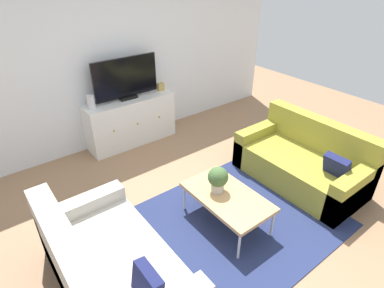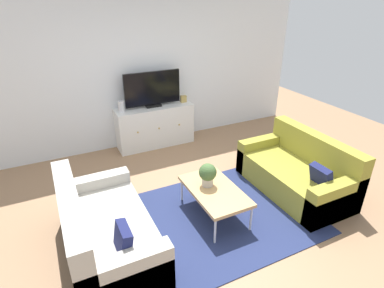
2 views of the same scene
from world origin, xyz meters
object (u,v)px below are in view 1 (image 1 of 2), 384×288
Objects in this scene: glass_vase at (91,102)px; couch_right_side at (304,162)px; couch_left_side at (107,272)px; flat_screen_tv at (126,79)px; potted_plant at (218,179)px; coffee_table at (227,197)px; tv_console at (131,121)px; mantel_clock at (161,87)px.

couch_right_side is at bearing -50.25° from glass_vase.
couch_left_side is 2.94m from flat_screen_tv.
potted_plant is 2.31m from flat_screen_tv.
couch_right_side is 1.43m from coffee_table.
couch_left_side is at bearing -122.37° from tv_console.
tv_console is 0.75m from mantel_clock.
couch_left_side is 1.59× the size of flat_screen_tv.
tv_console is 7.27× the size of glass_vase.
couch_right_side is 12.78× the size of mantel_clock.
couch_left_side is at bearing -122.15° from flat_screen_tv.
coffee_table is at bearing 0.83° from couch_left_side.
couch_left_side is 1.64× the size of coffee_table.
flat_screen_tv reaches higher than mantel_clock.
couch_right_side is 2.56m from mantel_clock.
mantel_clock is at bearing -1.91° from flat_screen_tv.
couch_left_side and couch_right_side have the same top height.
glass_vase is at bearing 102.99° from potted_plant.
flat_screen_tv is 0.64m from glass_vase.
coffee_table is 0.97× the size of flat_screen_tv.
couch_right_side is at bearing -71.95° from mantel_clock.
couch_right_side is 8.39× the size of glass_vase.
potted_plant is 0.22× the size of tv_console.
tv_console is 11.08× the size of mantel_clock.
flat_screen_tv is (-1.37, 2.39, 0.82)m from couch_right_side.
glass_vase is 1.52× the size of mantel_clock.
couch_right_side is at bearing -59.93° from tv_console.
couch_left_side reaches higher than tv_console.
coffee_table is at bearing -72.93° from potted_plant.
glass_vase is 1.20m from mantel_clock.
flat_screen_tv reaches higher than potted_plant.
couch_right_side reaches higher than potted_plant.
glass_vase is (-0.55, 2.35, 0.49)m from coffee_table.
potted_plant is 2.24m from tv_console.
glass_vase reaches higher than couch_right_side.
potted_plant is (-1.46, 0.14, 0.30)m from couch_right_side.
couch_left_side is 2.88m from couch_right_side.
couch_right_side is at bearing -5.62° from potted_plant.
potted_plant is 2.35m from mantel_clock.
potted_plant is at bearing 5.79° from couch_left_side.
tv_console is at bearing 87.79° from potted_plant.
flat_screen_tv is (1.50, 2.39, 0.82)m from couch_left_side.
coffee_table is 0.70× the size of tv_console.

